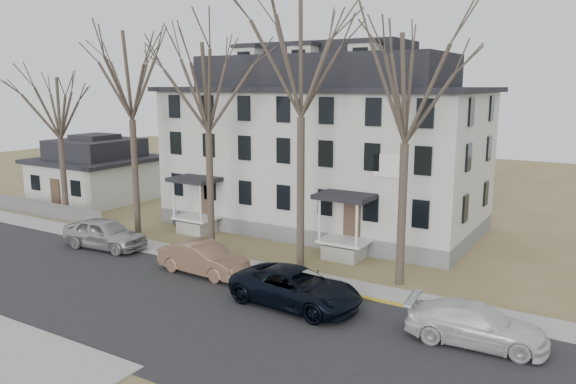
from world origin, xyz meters
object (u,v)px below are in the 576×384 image
Objects in this scene: tree_mid_left at (207,81)px; bicycle_left at (184,223)px; tree_mid_right at (407,81)px; car_white at (476,325)px; car_silver at (105,234)px; bicycle_right at (182,220)px; tree_center at (301,50)px; car_navy at (296,288)px; boarding_house at (323,146)px; small_house at (97,173)px; car_tan at (203,259)px; tree_bungalow at (58,104)px; tree_far_left at (130,69)px.

bicycle_left is (-4.31, 2.48, -9.20)m from tree_mid_left.
car_white is (4.64, -4.64, -8.87)m from tree_mid_right.
tree_mid_left is at bearing -133.57° from bicycle_left.
car_silver reaches higher than bicycle_right.
tree_mid_left reaches higher than car_white.
car_silver is at bearing -163.44° from tree_center.
tree_mid_right is 18.46m from bicycle_left.
car_navy reaches higher than bicycle_left.
car_navy is at bearing -66.69° from boarding_house.
tree_mid_right is (28.50, -6.20, 7.35)m from small_house.
car_tan is at bearing -129.34° from bicycle_right.
boarding_house is at bearing 0.31° from car_tan.
tree_center is at bearing 0.00° from tree_bungalow.
tree_mid_right reaches higher than car_silver.
tree_mid_right reaches higher than tree_bungalow.
boarding_house reaches higher than car_navy.
small_house reaches higher than bicycle_left.
tree_mid_right is at bearing 0.00° from tree_far_left.
tree_far_left is 10.06m from car_silver.
car_white is 3.31× the size of bicycle_left.
tree_far_left reaches higher than tree_bungalow.
boarding_house reaches higher than car_silver.
bicycle_right is (-7.27, 6.51, -0.29)m from car_tan.
tree_mid_left is at bearing -117.26° from bicycle_right.
car_white is at bearing -122.80° from bicycle_left.
bicycle_left is at bearing -16.31° from small_house.
tree_mid_left is 18.99m from car_white.
tree_mid_right is 7.40× the size of bicycle_right.
car_silver is at bearing -76.49° from tree_far_left.
tree_far_left is 13.39m from car_tan.
tree_mid_right is 18.76m from bicycle_right.
car_navy is at bearing -18.78° from tree_far_left.
bicycle_right is (-13.35, 7.67, -0.30)m from car_navy.
tree_bungalow reaches higher than car_tan.
car_tan is 3.19× the size of bicycle_left.
tree_mid_left is at bearing -110.20° from boarding_house.
car_white is (10.14, -4.64, -10.35)m from tree_center.
bicycle_left is at bearing 65.83° from car_white.
car_navy is 7.48m from car_white.
tree_mid_left is 9.93m from car_tan.
small_house is 9.43m from tree_bungalow.
tree_mid_right reaches higher than small_house.
tree_mid_right is at bearing 0.00° from tree_mid_left.
tree_mid_right is (17.50, 0.00, -0.74)m from tree_far_left.
tree_mid_right reaches higher than car_tan.
tree_bungalow is at bearing 180.00° from tree_center.
boarding_house is at bearing -52.05° from bicycle_right.
tree_center is 11.49m from car_tan.
tree_mid_right reaches higher than car_white.
tree_far_left is 24.57m from car_white.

